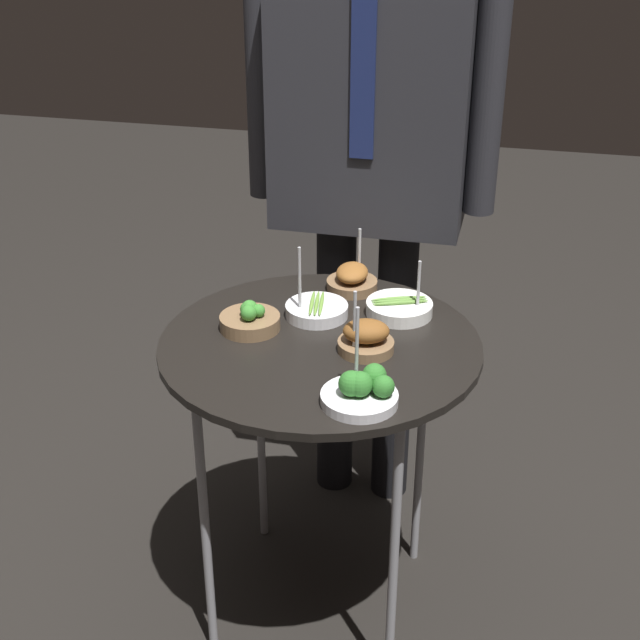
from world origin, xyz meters
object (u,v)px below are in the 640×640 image
object	(u,v)px
bowl_roast_front_right	(366,338)
bowl_broccoli_mid_right	(250,320)
serving_cart	(320,363)
waiter_figure	(371,131)
bowl_asparagus_mid_left	(316,310)
bowl_broccoli_front_left	(362,390)
bowl_asparagus_front_center	(399,308)
bowl_roast_back_left	(352,279)

from	to	relation	value
bowl_roast_front_right	bowl_broccoli_mid_right	world-z (taller)	bowl_roast_front_right
serving_cart	waiter_figure	world-z (taller)	waiter_figure
bowl_asparagus_mid_left	bowl_roast_front_right	bearing A→B (deg)	-43.53
serving_cart	bowl_broccoli_front_left	size ratio (longest dim) A/B	4.05
serving_cart	bowl_broccoli_mid_right	xyz separation A→B (m)	(-0.16, 0.02, 0.07)
bowl_broccoli_front_left	bowl_broccoli_mid_right	xyz separation A→B (m)	(-0.29, 0.23, -0.01)
bowl_broccoli_front_left	bowl_asparagus_mid_left	distance (m)	0.36
serving_cart	bowl_broccoli_front_left	bearing A→B (deg)	-58.52
bowl_roast_front_right	bowl_asparagus_front_center	bearing A→B (deg)	76.81
bowl_roast_front_right	waiter_figure	distance (m)	0.57
bowl_asparagus_mid_left	bowl_broccoli_front_left	bearing A→B (deg)	-63.05
bowl_roast_front_right	bowl_roast_back_left	world-z (taller)	bowl_roast_front_right
bowl_roast_front_right	bowl_asparagus_mid_left	bearing A→B (deg)	136.47
bowl_roast_front_right	bowl_broccoli_mid_right	distance (m)	0.26
serving_cart	bowl_broccoli_mid_right	bearing A→B (deg)	173.05
bowl_asparagus_mid_left	bowl_roast_front_right	xyz separation A→B (m)	(0.13, -0.13, 0.01)
serving_cart	bowl_roast_back_left	xyz separation A→B (m)	(0.01, 0.26, 0.08)
bowl_asparagus_mid_left	bowl_roast_back_left	distance (m)	0.16
bowl_broccoli_mid_right	bowl_roast_front_right	bearing A→B (deg)	-7.97
bowl_asparagus_mid_left	bowl_roast_front_right	world-z (taller)	bowl_asparagus_mid_left
serving_cart	bowl_broccoli_mid_right	distance (m)	0.18
bowl_asparagus_front_center	waiter_figure	xyz separation A→B (m)	(-0.13, 0.31, 0.30)
bowl_asparagus_front_center	bowl_broccoli_mid_right	world-z (taller)	bowl_asparagus_front_center
bowl_asparagus_mid_left	waiter_figure	xyz separation A→B (m)	(0.05, 0.36, 0.30)
bowl_broccoli_front_left	bowl_asparagus_front_center	distance (m)	0.37
bowl_broccoli_front_left	bowl_broccoli_mid_right	size ratio (longest dim) A/B	1.38
bowl_roast_front_right	waiter_figure	xyz separation A→B (m)	(-0.09, 0.49, 0.29)
serving_cart	bowl_roast_back_left	bearing A→B (deg)	86.87
bowl_broccoli_front_left	waiter_figure	xyz separation A→B (m)	(-0.12, 0.68, 0.29)
serving_cart	bowl_asparagus_front_center	bearing A→B (deg)	48.69
waiter_figure	bowl_broccoli_mid_right	bearing A→B (deg)	-110.69
serving_cart	bowl_broccoli_mid_right	world-z (taller)	bowl_broccoli_mid_right
serving_cart	bowl_asparagus_mid_left	world-z (taller)	bowl_asparagus_mid_left
bowl_broccoli_front_left	bowl_asparagus_front_center	world-z (taller)	bowl_broccoli_front_left
bowl_asparagus_mid_left	bowl_roast_back_left	bearing A→B (deg)	72.16
bowl_asparagus_front_center	serving_cart	bearing A→B (deg)	-131.31
bowl_asparagus_mid_left	bowl_roast_front_right	distance (m)	0.19
bowl_broccoli_mid_right	waiter_figure	distance (m)	0.57
bowl_asparagus_front_center	bowl_asparagus_mid_left	distance (m)	0.18
bowl_asparagus_front_center	bowl_asparagus_mid_left	world-z (taller)	bowl_asparagus_mid_left
bowl_broccoli_front_left	bowl_asparagus_mid_left	size ratio (longest dim) A/B	1.06
bowl_broccoli_front_left	bowl_asparagus_front_center	size ratio (longest dim) A/B	1.22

